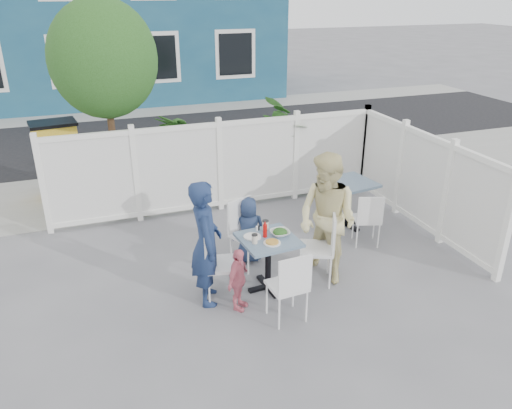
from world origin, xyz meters
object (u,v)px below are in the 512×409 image
object	(u,v)px
man	(206,243)
woman	(327,219)
utility_cabinet	(59,161)
boy	(249,230)
chair_right	(323,243)
spare_table	(349,192)
toddler	(238,280)
chair_back	(245,228)
chair_near	(290,283)
main_table	(268,250)
chair_left	(215,258)

from	to	relation	value
man	woman	world-z (taller)	woman
utility_cabinet	boy	size ratio (longest dim) A/B	1.41
chair_right	boy	xyz separation A→B (m)	(-0.75, 0.87, -0.10)
spare_table	boy	size ratio (longest dim) A/B	0.86
chair_right	toddler	world-z (taller)	chair_right
chair_back	toddler	bearing A→B (deg)	43.11
chair_right	chair_near	world-z (taller)	chair_right
main_table	woman	bearing A→B (deg)	-1.12
main_table	chair_left	xyz separation A→B (m)	(-0.71, 0.02, -0.00)
main_table	chair_left	world-z (taller)	chair_left
spare_table	chair_left	world-z (taller)	chair_left
spare_table	boy	world-z (taller)	boy
utility_cabinet	chair_back	size ratio (longest dim) A/B	1.43
main_table	man	xyz separation A→B (m)	(-0.82, 0.01, 0.24)
chair_left	woman	size ratio (longest dim) A/B	0.56
utility_cabinet	chair_left	xyz separation A→B (m)	(1.86, -4.30, -0.12)
utility_cabinet	main_table	xyz separation A→B (m)	(2.57, -4.32, -0.12)
chair_right	toddler	distance (m)	1.30
chair_right	chair_near	bearing A→B (deg)	156.28
utility_cabinet	man	bearing A→B (deg)	-76.35
man	chair_right	bearing A→B (deg)	-83.05
utility_cabinet	woman	bearing A→B (deg)	-60.43
man	toddler	size ratio (longest dim) A/B	1.97
chair_left	chair_right	distance (m)	1.47
chair_left	man	world-z (taller)	man
main_table	chair_left	size ratio (longest dim) A/B	0.77
chair_left	chair_right	bearing A→B (deg)	97.45
boy	chair_right	bearing A→B (deg)	140.49
chair_left	utility_cabinet	bearing A→B (deg)	-145.26
chair_back	chair_right	bearing A→B (deg)	111.91
main_table	chair_back	size ratio (longest dim) A/B	0.78
main_table	boy	distance (m)	0.79
woman	chair_left	bearing A→B (deg)	-115.82
utility_cabinet	toddler	world-z (taller)	utility_cabinet
main_table	toddler	world-z (taller)	toddler
chair_left	chair_near	xyz separation A→B (m)	(0.69, -0.79, -0.03)
chair_right	woman	bearing A→B (deg)	-22.88
chair_back	man	bearing A→B (deg)	19.83
chair_near	utility_cabinet	bearing A→B (deg)	112.35
spare_table	woman	bearing A→B (deg)	-129.37
utility_cabinet	toddler	bearing A→B (deg)	-74.50
chair_right	utility_cabinet	bearing A→B (deg)	61.63
chair_right	spare_table	bearing A→B (deg)	-15.23
utility_cabinet	spare_table	bearing A→B (deg)	-41.91
spare_table	boy	distance (m)	2.02
utility_cabinet	boy	distance (m)	4.37
chair_back	man	world-z (taller)	man
chair_left	boy	bearing A→B (deg)	148.51
main_table	chair_near	bearing A→B (deg)	-91.25
spare_table	chair_left	size ratio (longest dim) A/B	0.86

